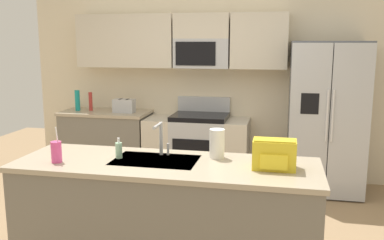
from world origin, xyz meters
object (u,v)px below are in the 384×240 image
at_px(refrigerator, 326,118).
at_px(range_oven, 197,148).
at_px(toaster, 124,106).
at_px(sink_faucet, 161,136).
at_px(soap_dispenser, 119,150).
at_px(bottle_teal, 77,100).
at_px(backpack, 274,154).
at_px(drink_cup_pink, 56,152).
at_px(paper_towel_roll, 217,144).
at_px(pepper_mill, 91,101).

bearing_deg(refrigerator, range_oven, 177.46).
bearing_deg(toaster, sink_faucet, -61.35).
bearing_deg(range_oven, soap_dispenser, -95.49).
xyz_separation_m(bottle_teal, backpack, (2.73, -2.21, -0.02)).
relative_size(refrigerator, sink_faucet, 6.56).
xyz_separation_m(refrigerator, toaster, (-2.62, 0.02, 0.07)).
distance_m(soap_dispenser, backpack, 1.25).
bearing_deg(refrigerator, drink_cup_pink, -133.85).
height_order(refrigerator, paper_towel_roll, refrigerator).
xyz_separation_m(bottle_teal, soap_dispenser, (1.47, -2.18, -0.07)).
distance_m(range_oven, sink_faucet, 2.16).
relative_size(drink_cup_pink, paper_towel_roll, 1.20).
bearing_deg(backpack, sink_faucet, 168.87).
relative_size(drink_cup_pink, backpack, 0.90).
height_order(range_oven, backpack, backpack).
height_order(toaster, backpack, backpack).
bearing_deg(pepper_mill, bottle_teal, -169.18).
height_order(bottle_teal, paper_towel_roll, bottle_teal).
xyz_separation_m(range_oven, sink_faucet, (0.10, -2.07, 0.62)).
distance_m(range_oven, paper_towel_roll, 2.19).
bearing_deg(pepper_mill, drink_cup_pink, -70.62).
bearing_deg(drink_cup_pink, toaster, 98.30).
xyz_separation_m(refrigerator, pepper_mill, (-3.12, 0.07, 0.10)).
xyz_separation_m(sink_faucet, paper_towel_roll, (0.47, 0.03, -0.05)).
bearing_deg(drink_cup_pink, pepper_mill, 109.38).
xyz_separation_m(range_oven, bottle_teal, (-1.69, -0.04, 0.60)).
distance_m(refrigerator, drink_cup_pink, 3.28).
relative_size(refrigerator, toaster, 6.61).
height_order(pepper_mill, sink_faucet, sink_faucet).
relative_size(refrigerator, paper_towel_roll, 7.71).
height_order(paper_towel_roll, backpack, paper_towel_roll).
height_order(pepper_mill, backpack, pepper_mill).
distance_m(refrigerator, toaster, 2.62).
xyz_separation_m(toaster, drink_cup_pink, (0.35, -2.38, -0.00)).
bearing_deg(pepper_mill, sink_faucet, -52.07).
bearing_deg(sink_faucet, range_oven, 92.84).
xyz_separation_m(bottle_teal, paper_towel_roll, (2.26, -2.00, -0.02)).
distance_m(paper_towel_roll, backpack, 0.51).
bearing_deg(soap_dispenser, range_oven, 84.51).
distance_m(range_oven, pepper_mill, 1.62).
height_order(refrigerator, sink_faucet, refrigerator).
relative_size(pepper_mill, paper_towel_roll, 1.06).
xyz_separation_m(range_oven, pepper_mill, (-1.51, -0.00, 0.58)).
relative_size(sink_faucet, drink_cup_pink, 0.98).
relative_size(pepper_mill, bottle_teal, 0.90).
xyz_separation_m(toaster, pepper_mill, (-0.51, 0.05, 0.04)).
bearing_deg(paper_towel_roll, pepper_mill, 135.61).
xyz_separation_m(paper_towel_roll, backpack, (0.47, -0.21, -0.00)).
xyz_separation_m(refrigerator, drink_cup_pink, (-2.27, -2.36, 0.06)).
distance_m(sink_faucet, soap_dispenser, 0.36).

